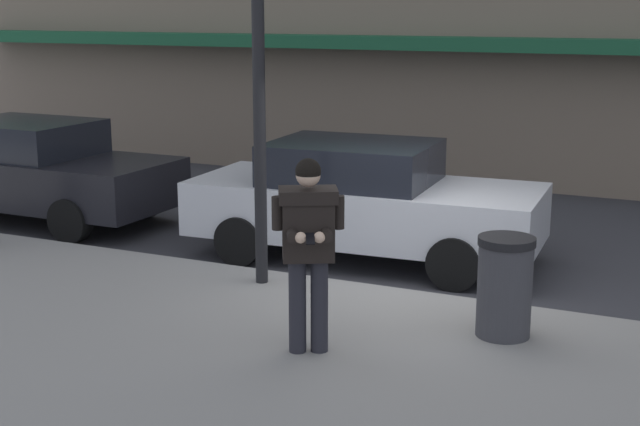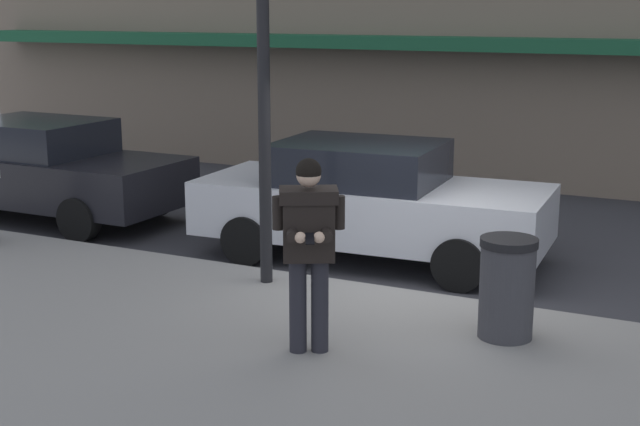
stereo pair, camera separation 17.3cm
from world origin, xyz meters
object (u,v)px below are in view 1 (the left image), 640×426
street_lamp_post (258,16)px  trash_bin (505,286)px  parked_sedan_near (32,170)px  man_texting_on_phone (308,235)px  parked_sedan_mid (362,200)px

street_lamp_post → trash_bin: bearing=-10.2°
parked_sedan_near → man_texting_on_phone: size_ratio=2.51×
trash_bin → parked_sedan_near: bearing=163.9°
parked_sedan_near → parked_sedan_mid: (5.43, 0.11, 0.00)m
man_texting_on_phone → street_lamp_post: bearing=129.7°
parked_sedan_near → man_texting_on_phone: bearing=-28.4°
parked_sedan_mid → parked_sedan_near: bearing=-178.8°
man_texting_on_phone → trash_bin: size_ratio=1.84×
man_texting_on_phone → street_lamp_post: size_ratio=0.37×
parked_sedan_near → street_lamp_post: street_lamp_post is taller
parked_sedan_mid → trash_bin: bearing=-44.2°
parked_sedan_near → trash_bin: 8.19m
man_texting_on_phone → parked_sedan_near: bearing=151.6°
parked_sedan_near → street_lamp_post: size_ratio=0.93×
parked_sedan_mid → trash_bin: parked_sedan_mid is taller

